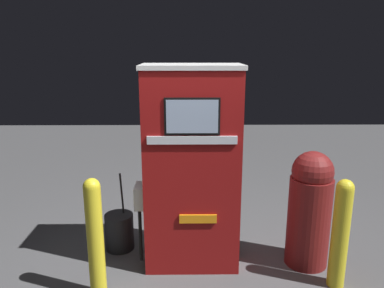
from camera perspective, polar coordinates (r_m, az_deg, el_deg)
name	(u,v)px	position (r m, az deg, el deg)	size (l,w,h in m)	color
ground_plane	(192,275)	(3.75, 0.02, -19.29)	(14.00, 14.00, 0.00)	#4C4C4F
gas_pump	(192,168)	(3.55, -0.07, -3.73)	(0.99, 0.55, 1.94)	maroon
safety_bollard	(95,236)	(3.30, -14.55, -13.46)	(0.14, 0.14, 1.07)	yellow
trash_bin	(310,208)	(3.81, 17.48, -9.27)	(0.41, 0.41, 1.15)	maroon
safety_bollard_far	(341,231)	(3.58, 21.70, -12.25)	(0.15, 0.15, 1.01)	yellow
squeegee_bucket	(119,231)	(4.14, -10.99, -12.92)	(0.30, 0.30, 0.86)	#262628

